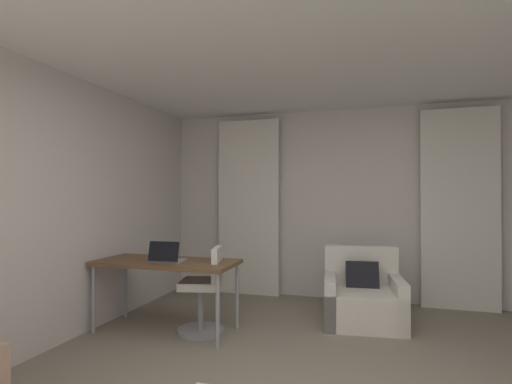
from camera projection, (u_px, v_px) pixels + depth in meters
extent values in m
cube|color=silver|center=(347.00, 204.00, 5.39)|extent=(5.12, 0.06, 2.60)
cube|color=silver|center=(6.00, 209.00, 3.20)|extent=(0.06, 6.12, 2.60)
cube|color=white|center=(316.00, 4.00, 2.50)|extent=(5.12, 6.12, 0.06)
cube|color=silver|center=(249.00, 207.00, 5.65)|extent=(0.90, 0.06, 2.50)
cube|color=silver|center=(459.00, 209.00, 4.87)|extent=(0.90, 0.06, 2.50)
cube|color=silver|center=(363.00, 306.00, 4.32)|extent=(0.92, 0.89, 0.38)
cube|color=silver|center=(361.00, 264.00, 4.65)|extent=(0.85, 0.23, 0.44)
cube|color=silver|center=(397.00, 302.00, 4.25)|extent=(0.20, 0.82, 0.52)
cube|color=silver|center=(330.00, 298.00, 4.39)|extent=(0.20, 0.82, 0.52)
cube|color=black|center=(362.00, 278.00, 4.44)|extent=(0.38, 0.24, 0.37)
cube|color=brown|center=(167.00, 262.00, 4.11)|extent=(1.48, 0.65, 0.04)
cylinder|color=#99999E|center=(126.00, 287.00, 4.57)|extent=(0.04, 0.04, 0.69)
cylinder|color=#99999E|center=(237.00, 296.00, 4.17)|extent=(0.04, 0.04, 0.69)
cylinder|color=#99999E|center=(93.00, 299.00, 4.04)|extent=(0.04, 0.04, 0.69)
cylinder|color=#99999E|center=(218.00, 310.00, 3.65)|extent=(0.04, 0.04, 0.69)
cylinder|color=gray|center=(201.00, 310.00, 4.04)|extent=(0.06, 0.06, 0.46)
cylinder|color=gray|center=(201.00, 331.00, 4.04)|extent=(0.48, 0.48, 0.04)
cube|color=silver|center=(201.00, 284.00, 4.04)|extent=(0.48, 0.48, 0.08)
cube|color=silver|center=(217.00, 264.00, 4.04)|extent=(0.14, 0.36, 0.34)
cube|color=#ADADB2|center=(168.00, 260.00, 4.06)|extent=(0.33, 0.24, 0.02)
cube|color=black|center=(164.00, 251.00, 3.95)|extent=(0.32, 0.07, 0.20)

